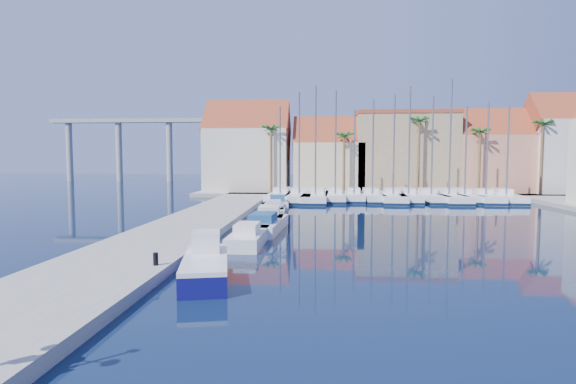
{
  "coord_description": "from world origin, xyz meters",
  "views": [
    {
      "loc": [
        0.74,
        -19.76,
        5.29
      ],
      "look_at": [
        -1.43,
        10.69,
        3.0
      ],
      "focal_mm": 28.0,
      "sensor_mm": 36.0,
      "label": 1
    }
  ],
  "objects": [
    {
      "name": "sailboat_8",
      "position": [
        14.19,
        36.16,
        0.59
      ],
      "size": [
        3.06,
        9.77,
        12.73
      ],
      "rotation": [
        0.0,
        0.0,
        0.05
      ],
      "color": "white",
      "rests_on": "ground"
    },
    {
      "name": "building_0",
      "position": [
        -10.0,
        47.0,
        6.52
      ],
      "size": [
        12.3,
        9.0,
        13.5
      ],
      "color": "beige",
      "rests_on": "shore_north"
    },
    {
      "name": "sailboat_5",
      "position": [
        7.1,
        36.0,
        0.6
      ],
      "size": [
        2.85,
        8.93,
        12.37
      ],
      "rotation": [
        0.0,
        0.0,
        0.06
      ],
      "color": "white",
      "rests_on": "ground"
    },
    {
      "name": "sailboat_9",
      "position": [
        16.2,
        35.84,
        0.6
      ],
      "size": [
        3.22,
        10.93,
        14.65
      ],
      "rotation": [
        0.0,
        0.0,
        0.03
      ],
      "color": "white",
      "rests_on": "ground"
    },
    {
      "name": "building_4",
      "position": [
        34.0,
        46.0,
        6.97
      ],
      "size": [
        8.3,
        8.0,
        14.0
      ],
      "color": "silver",
      "rests_on": "shore_north"
    },
    {
      "name": "quay_west",
      "position": [
        -9.0,
        13.5,
        0.25
      ],
      "size": [
        6.0,
        77.0,
        0.5
      ],
      "primitive_type": "cube",
      "color": "gray",
      "rests_on": "ground"
    },
    {
      "name": "sailboat_4",
      "position": [
        4.95,
        36.56,
        0.59
      ],
      "size": [
        2.39,
        8.69,
        11.26
      ],
      "rotation": [
        0.0,
        0.0,
        -0.01
      ],
      "color": "white",
      "rests_on": "ground"
    },
    {
      "name": "sailboat_12",
      "position": [
        23.11,
        36.2,
        0.57
      ],
      "size": [
        3.39,
        9.87,
        11.39
      ],
      "rotation": [
        0.0,
        0.0,
        -0.09
      ],
      "color": "white",
      "rests_on": "ground"
    },
    {
      "name": "building_1",
      "position": [
        2.0,
        47.0,
        5.3
      ],
      "size": [
        10.3,
        8.0,
        11.0
      ],
      "color": "beige",
      "rests_on": "shore_north"
    },
    {
      "name": "viaduct",
      "position": [
        -39.07,
        82.0,
        10.25
      ],
      "size": [
        48.0,
        2.2,
        14.45
      ],
      "color": "#9E9E99",
      "rests_on": "ground"
    },
    {
      "name": "fishing_boat",
      "position": [
        -4.25,
        -0.69,
        0.65
      ],
      "size": [
        3.0,
        5.88,
        1.96
      ],
      "rotation": [
        0.0,
        0.0,
        0.21
      ],
      "color": "#0F0E56",
      "rests_on": "ground"
    },
    {
      "name": "palm_3",
      "position": [
        22.0,
        42.0,
        8.61
      ],
      "size": [
        2.6,
        2.6,
        9.65
      ],
      "color": "brown",
      "rests_on": "shore_north"
    },
    {
      "name": "sailboat_11",
      "position": [
        20.61,
        35.85,
        0.59
      ],
      "size": [
        3.23,
        9.57,
        11.97
      ],
      "rotation": [
        0.0,
        0.0,
        -0.08
      ],
      "color": "white",
      "rests_on": "ground"
    },
    {
      "name": "motorboat_west_4",
      "position": [
        -3.81,
        27.9,
        0.51
      ],
      "size": [
        2.83,
        6.96,
        1.4
      ],
      "rotation": [
        0.0,
        0.0,
        0.1
      ],
      "color": "white",
      "rests_on": "ground"
    },
    {
      "name": "palm_0",
      "position": [
        -6.0,
        42.0,
        9.08
      ],
      "size": [
        2.6,
        2.6,
        10.15
      ],
      "color": "brown",
      "rests_on": "shore_north"
    },
    {
      "name": "sailboat_0",
      "position": [
        -4.16,
        36.17,
        0.57
      ],
      "size": [
        3.29,
        10.33,
        11.66
      ],
      "rotation": [
        0.0,
        0.0,
        -0.06
      ],
      "color": "white",
      "rests_on": "ground"
    },
    {
      "name": "sailboat_1",
      "position": [
        -1.81,
        35.86,
        0.57
      ],
      "size": [
        3.18,
        11.68,
        13.32
      ],
      "rotation": [
        0.0,
        0.0,
        -0.01
      ],
      "color": "white",
      "rests_on": "ground"
    },
    {
      "name": "building_2",
      "position": [
        13.0,
        48.0,
        6.26
      ],
      "size": [
        14.2,
        10.2,
        11.5
      ],
      "color": "#9A855E",
      "rests_on": "shore_north"
    },
    {
      "name": "motorboat_west_1",
      "position": [
        -3.26,
        12.42,
        0.51
      ],
      "size": [
        2.87,
        7.61,
        1.4
      ],
      "rotation": [
        0.0,
        0.0,
        -0.07
      ],
      "color": "white",
      "rests_on": "ground"
    },
    {
      "name": "shore_north",
      "position": [
        10.0,
        48.0,
        0.25
      ],
      "size": [
        54.0,
        16.0,
        0.5
      ],
      "primitive_type": "cube",
      "color": "gray",
      "rests_on": "ground"
    },
    {
      "name": "ground",
      "position": [
        0.0,
        0.0,
        0.0
      ],
      "size": [
        260.0,
        260.0,
        0.0
      ],
      "primitive_type": "plane",
      "color": "black",
      "rests_on": "ground"
    },
    {
      "name": "palm_1",
      "position": [
        4.0,
        42.0,
        8.14
      ],
      "size": [
        2.6,
        2.6,
        9.15
      ],
      "color": "brown",
      "rests_on": "shore_north"
    },
    {
      "name": "motorboat_west_3",
      "position": [
        -3.6,
        22.11,
        0.51
      ],
      "size": [
        2.39,
        6.12,
        1.4
      ],
      "rotation": [
        0.0,
        0.0,
        0.08
      ],
      "color": "white",
      "rests_on": "ground"
    },
    {
      "name": "sailboat_6",
      "position": [
        9.64,
        35.75,
        0.58
      ],
      "size": [
        3.63,
        10.87,
        12.93
      ],
      "rotation": [
        0.0,
        0.0,
        -0.08
      ],
      "color": "white",
      "rests_on": "ground"
    },
    {
      "name": "palm_4",
      "position": [
        30.0,
        42.0,
        9.55
      ],
      "size": [
        2.6,
        2.6,
        10.65
      ],
      "color": "brown",
      "rests_on": "shore_north"
    },
    {
      "name": "sailboat_3",
      "position": [
        2.63,
        36.08,
        0.61
      ],
      "size": [
        2.68,
        9.32,
        13.48
      ],
      "rotation": [
        0.0,
        0.0,
        -0.02
      ],
      "color": "white",
      "rests_on": "ground"
    },
    {
      "name": "motorboat_west_0",
      "position": [
        -3.61,
        7.25,
        0.51
      ],
      "size": [
        1.99,
        5.98,
        1.4
      ],
      "rotation": [
        0.0,
        0.0,
        -0.01
      ],
      "color": "white",
      "rests_on": "ground"
    },
    {
      "name": "bollard",
      "position": [
        -6.6,
        -0.39,
        0.79
      ],
      "size": [
        0.23,
        0.23,
        0.57
      ],
      "primitive_type": "cylinder",
      "color": "black",
      "rests_on": "quay_west"
    },
    {
      "name": "building_3",
      "position": [
        25.0,
        47.0,
        5.86
      ],
      "size": [
        10.3,
        8.0,
        12.0
      ],
      "color": "tan",
      "rests_on": "shore_north"
    },
    {
      "name": "palm_2",
      "position": [
        14.0,
        42.0,
        10.02
      ],
      "size": [
        2.6,
        2.6,
        11.15
      ],
      "color": "brown",
      "rests_on": "shore_north"
    },
    {
      "name": "sailboat_2",
      "position": [
        0.21,
        35.39,
        0.58
      ],
      "size": [
        3.57,
        11.65,
        14.0
      ],
      "rotation": [
        0.0,
        0.0,
        -0.05
      ],
      "color": "white",
      "rests_on": "ground"
    },
    {
      "name": "sailboat_7",
      "position": [
        11.55,
        36.25,
        0.6
      ],
      "size": [
        3.34,
        10.1,
        13.93
      ],
      "rotation": [
        0.0,
        0.0,
        -0.07
      ],
      "color": "white",
      "rests_on": "ground"
    },
    {
      "name": "motorboat_west_2",
      "position": [
        -3.43,
        17.21,
        0.51
      ],
      "size": [
        2.73,
        7.5,
        1.4
      ],
      "rotation": [
        0.0,
        0.0,
        0.05
      ],
      "color": "white",
      "rests_on": "ground"
    },
    {
      "name": "sailboat_10",
      "position": [
        18.31,
        36.54,
        0.58
      ],
      "size": [
        2.45,
        9.22,
        11.49
      ],
      "rotation": [
        0.0,
        0.0,
        0.0
      ],
      "color": "white",
      "rests_on": "ground"
    }
  ]
}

